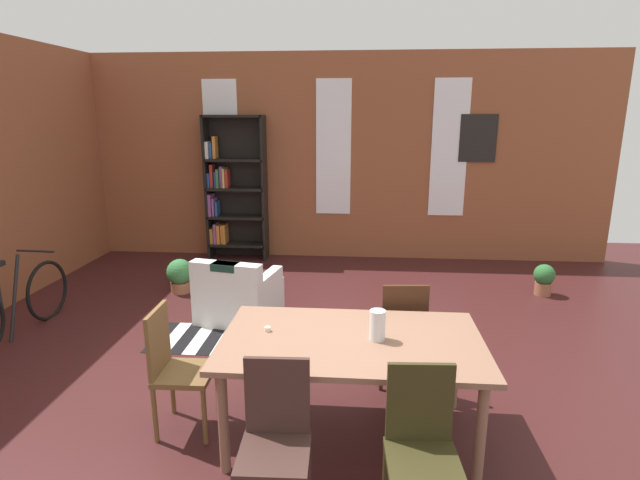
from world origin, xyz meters
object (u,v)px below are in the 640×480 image
(dining_chair_far_right, at_px, (402,329))
(vase_on_table, at_px, (377,325))
(dining_chair_head_left, at_px, (175,365))
(potted_plant_corner, at_px, (544,278))
(dining_chair_near_left, at_px, (276,437))
(dining_table, at_px, (351,349))
(dining_chair_near_right, at_px, (421,445))
(armchair_white, at_px, (238,296))
(bicycle_second, at_px, (15,306))
(potted_plant_by_shelf, at_px, (180,275))
(bookshelf_tall, at_px, (232,190))

(dining_chair_far_right, bearing_deg, vase_on_table, -107.53)
(dining_chair_head_left, height_order, potted_plant_corner, dining_chair_head_left)
(dining_chair_near_left, bearing_deg, dining_table, 61.57)
(dining_chair_near_right, distance_m, potted_plant_corner, 4.42)
(vase_on_table, bearing_deg, dining_chair_near_left, -127.66)
(dining_chair_far_right, distance_m, armchair_white, 2.19)
(vase_on_table, height_order, dining_chair_near_left, vase_on_table)
(bicycle_second, distance_m, potted_plant_by_shelf, 1.92)
(dining_chair_near_left, height_order, potted_plant_corner, dining_chair_near_left)
(dining_chair_head_left, bearing_deg, armchair_white, 91.33)
(dining_table, relative_size, dining_chair_near_right, 1.93)
(vase_on_table, distance_m, dining_chair_near_left, 1.03)
(bookshelf_tall, bearing_deg, dining_chair_far_right, -57.26)
(dining_table, relative_size, dining_chair_far_right, 1.93)
(bookshelf_tall, height_order, armchair_white, bookshelf_tall)
(potted_plant_corner, bearing_deg, vase_on_table, -125.77)
(bookshelf_tall, height_order, potted_plant_by_shelf, bookshelf_tall)
(dining_chair_near_right, bearing_deg, dining_chair_far_right, 89.62)
(vase_on_table, xyz_separation_m, dining_chair_near_right, (0.23, -0.77, -0.37))
(dining_chair_near_right, height_order, potted_plant_by_shelf, dining_chair_near_right)
(dining_chair_near_left, bearing_deg, dining_chair_near_right, -0.00)
(dining_table, bearing_deg, dining_chair_near_left, -118.43)
(potted_plant_by_shelf, xyz_separation_m, potted_plant_corner, (4.76, 0.28, -0.01))
(potted_plant_by_shelf, bearing_deg, dining_chair_near_left, -62.36)
(dining_chair_near_right, bearing_deg, bicycle_second, 151.34)
(dining_chair_near_right, bearing_deg, potted_plant_corner, 62.50)
(potted_plant_by_shelf, bearing_deg, dining_chair_far_right, -37.55)
(dining_chair_head_left, xyz_separation_m, dining_chair_far_right, (1.71, 0.77, 0.00))
(dining_chair_far_right, distance_m, potted_plant_corner, 3.14)
(potted_plant_by_shelf, bearing_deg, dining_chair_near_right, -53.14)
(dining_chair_near_left, distance_m, dining_chair_near_right, 0.82)
(dining_chair_head_left, height_order, dining_chair_near_left, same)
(dining_chair_head_left, bearing_deg, potted_plant_corner, 40.17)
(bicycle_second, bearing_deg, potted_plant_corner, 16.28)
(dining_table, relative_size, vase_on_table, 8.48)
(dining_chair_far_right, relative_size, potted_plant_corner, 2.31)
(armchair_white, relative_size, potted_plant_by_shelf, 2.09)
(dining_chair_head_left, distance_m, potted_plant_corner, 4.90)
(dining_chair_far_right, bearing_deg, dining_table, -118.63)
(dining_table, distance_m, dining_chair_far_right, 0.89)
(bicycle_second, bearing_deg, vase_on_table, -20.57)
(dining_chair_near_left, distance_m, potted_plant_by_shelf, 4.11)
(dining_chair_head_left, relative_size, potted_plant_corner, 2.31)
(dining_table, relative_size, bookshelf_tall, 0.80)
(vase_on_table, bearing_deg, potted_plant_corner, 54.23)
(bookshelf_tall, xyz_separation_m, potted_plant_corner, (4.46, -1.40, -0.90))
(dining_chair_near_left, relative_size, bookshelf_tall, 0.41)
(dining_chair_far_right, relative_size, dining_chair_near_right, 1.00)
(dining_chair_near_left, relative_size, potted_plant_by_shelf, 2.11)
(dining_chair_head_left, xyz_separation_m, dining_chair_near_right, (1.70, -0.76, 0.00))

